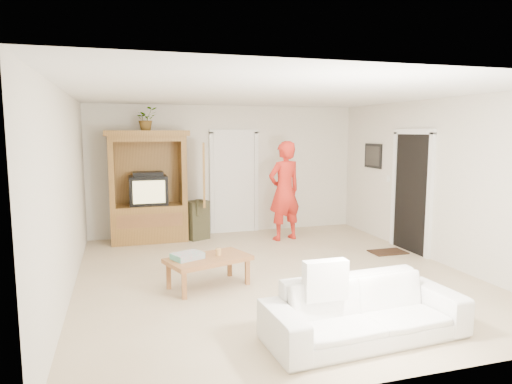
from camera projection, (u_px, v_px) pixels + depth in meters
floor at (273, 275)px, 6.67m from camera, size 6.00×6.00×0.00m
ceiling at (274, 94)px, 6.33m from camera, size 6.00×6.00×0.00m
wall_back at (227, 170)px, 9.35m from camera, size 5.50×0.00×5.50m
wall_front at (395, 230)px, 3.65m from camera, size 5.50×0.00×5.50m
wall_left at (67, 194)px, 5.72m from camera, size 0.00×6.00×6.00m
wall_right at (437, 181)px, 7.28m from camera, size 0.00×6.00×6.00m
armoire at (150, 194)px, 8.63m from camera, size 1.82×1.14×2.10m
door_back at (234, 183)px, 9.40m from camera, size 0.85×0.05×2.04m
doorway_right at (412, 193)px, 7.88m from camera, size 0.05×0.90×2.04m
framed_picture at (373, 156)px, 9.04m from camera, size 0.03×0.60×0.48m
doormat at (388, 252)px, 7.89m from camera, size 0.60×0.40×0.02m
plant at (146, 119)px, 8.41m from camera, size 0.48×0.45×0.43m
man at (284, 191)px, 8.73m from camera, size 0.79×0.62×1.90m
sofa at (365, 310)px, 4.59m from camera, size 2.09×0.93×0.60m
coffee_table at (208, 261)px, 6.12m from camera, size 1.23×0.92×0.41m
towel at (187, 256)px, 6.03m from camera, size 0.46×0.41×0.08m
candle at (218, 252)px, 6.19m from camera, size 0.08×0.08×0.10m
backpack_black at (195, 226)px, 9.01m from camera, size 0.38×0.24×0.45m
backpack_olive at (197, 220)px, 8.84m from camera, size 0.48×0.43×0.75m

